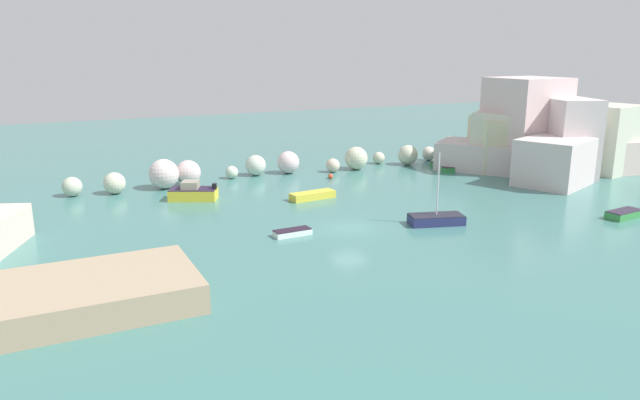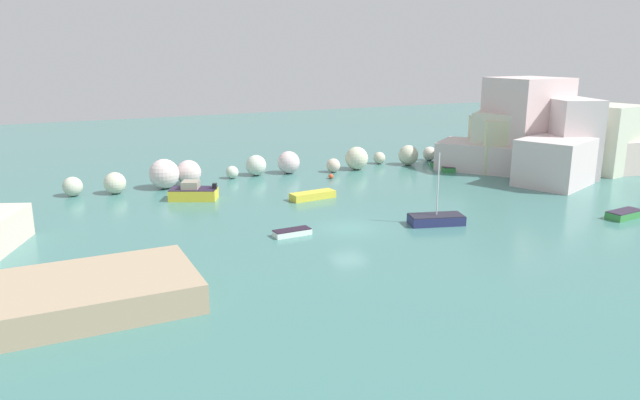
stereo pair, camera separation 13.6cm
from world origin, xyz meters
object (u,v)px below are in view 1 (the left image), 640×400
moored_boat_3 (193,193)px  moored_boat_4 (313,195)px  moored_boat_0 (292,232)px  moored_boat_2 (111,303)px  moored_boat_1 (436,219)px  moored_boat_5 (624,214)px  stone_dock (100,292)px  moored_boat_6 (442,167)px  channel_buoy (331,176)px

moored_boat_3 → moored_boat_4: moored_boat_3 is taller
moored_boat_0 → moored_boat_3: 13.71m
moored_boat_2 → moored_boat_1: bearing=154.3°
moored_boat_4 → moored_boat_5: moored_boat_4 is taller
stone_dock → moored_boat_0: bearing=25.9°
moored_boat_4 → moored_boat_6: moored_boat_4 is taller
moored_boat_5 → moored_boat_4: bearing=134.6°
moored_boat_0 → moored_boat_1: size_ratio=0.50×
moored_boat_1 → moored_boat_3: 21.09m
moored_boat_0 → moored_boat_5: moored_boat_5 is taller
moored_boat_0 → moored_boat_1: (10.76, -2.18, 0.17)m
moored_boat_0 → moored_boat_6: (24.09, 14.55, 0.04)m
moored_boat_3 → moored_boat_1: bearing=159.1°
stone_dock → moored_boat_3: size_ratio=2.10×
channel_buoy → stone_dock: bearing=-137.8°
stone_dock → moored_boat_5: stone_dock is taller
stone_dock → moored_boat_2: size_ratio=2.32×
moored_boat_6 → moored_boat_5: bearing=-165.1°
moored_boat_3 → moored_boat_0: bearing=131.4°
channel_buoy → moored_boat_5: 26.67m
stone_dock → channel_buoy: stone_dock is taller
channel_buoy → moored_boat_3: bearing=-170.8°
moored_boat_0 → moored_boat_2: bearing=26.6°
moored_boat_3 → moored_boat_2: bearing=91.3°
moored_boat_5 → channel_buoy: bearing=116.1°
channel_buoy → moored_boat_2: moored_boat_2 is taller
moored_boat_1 → moored_boat_4: (-5.01, 11.00, -0.07)m
moored_boat_1 → moored_boat_6: bearing=68.2°
moored_boat_5 → stone_dock: bearing=173.5°
moored_boat_1 → moored_boat_2: moored_boat_1 is taller
moored_boat_5 → moored_boat_6: (-0.82, 21.71, -0.03)m
moored_boat_1 → moored_boat_3: bearing=149.9°
moored_boat_3 → moored_boat_6: 27.78m
channel_buoy → moored_boat_4: 8.51m
moored_boat_1 → moored_boat_6: moored_boat_1 is taller
stone_dock → moored_boat_3: (9.76, 19.71, -0.15)m
moored_boat_4 → moored_boat_6: size_ratio=1.00×
channel_buoy → moored_boat_1: 17.74m
moored_boat_6 → moored_boat_0: bearing=133.8°
moored_boat_5 → moored_boat_3: bearing=139.0°
moored_boat_1 → moored_boat_2: size_ratio=1.32×
moored_boat_1 → moored_boat_4: bearing=131.2°
moored_boat_2 → moored_boat_6: size_ratio=0.98×
stone_dock → moored_boat_4: stone_dock is taller
moored_boat_1 → channel_buoy: bearing=106.1°
moored_boat_3 → channel_buoy: bearing=-144.9°
channel_buoy → moored_boat_4: bearing=-127.6°
moored_boat_3 → moored_boat_4: bearing=-179.0°
stone_dock → moored_boat_4: size_ratio=2.29×
moored_boat_6 → moored_boat_2: bearing=133.0°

